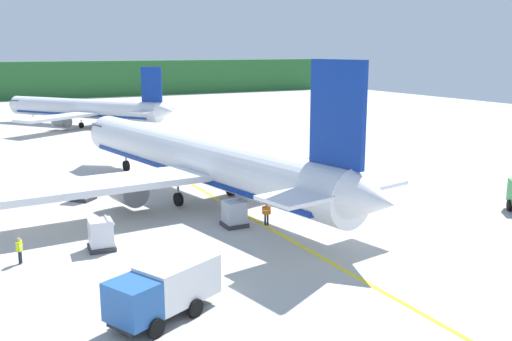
{
  "coord_description": "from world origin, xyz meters",
  "views": [
    {
      "loc": [
        5.93,
        -24.72,
        12.51
      ],
      "look_at": [
        25.49,
        12.77,
        3.52
      ],
      "focal_mm": 40.25,
      "sensor_mm": 36.0,
      "label": 1
    }
  ],
  "objects_px": {
    "crew_marshaller": "(19,248)",
    "crew_loader_right": "(299,193)",
    "airliner_foreground": "(199,160)",
    "airliner_mid_apron": "(86,109)",
    "cargo_container_near": "(234,214)",
    "crew_loader_left": "(266,213)",
    "cargo_container_far": "(83,190)",
    "service_truck_baggage": "(165,288)",
    "cargo_container_mid": "(101,235)"
  },
  "relations": [
    {
      "from": "service_truck_baggage",
      "to": "crew_loader_right",
      "type": "relative_size",
      "value": 3.76
    },
    {
      "from": "airliner_foreground",
      "to": "airliner_mid_apron",
      "type": "xyz_separation_m",
      "value": [
        1.13,
        52.26,
        -0.59
      ]
    },
    {
      "from": "cargo_container_near",
      "to": "service_truck_baggage",
      "type": "bearing_deg",
      "value": -128.39
    },
    {
      "from": "cargo_container_near",
      "to": "cargo_container_mid",
      "type": "xyz_separation_m",
      "value": [
        -9.57,
        -0.56,
        0.05
      ]
    },
    {
      "from": "service_truck_baggage",
      "to": "cargo_container_mid",
      "type": "relative_size",
      "value": 2.91
    },
    {
      "from": "crew_loader_right",
      "to": "cargo_container_near",
      "type": "bearing_deg",
      "value": -158.47
    },
    {
      "from": "airliner_foreground",
      "to": "cargo_container_near",
      "type": "xyz_separation_m",
      "value": [
        -0.72,
        -8.42,
        -2.45
      ]
    },
    {
      "from": "cargo_container_near",
      "to": "crew_loader_left",
      "type": "bearing_deg",
      "value": -22.47
    },
    {
      "from": "service_truck_baggage",
      "to": "cargo_container_far",
      "type": "height_order",
      "value": "service_truck_baggage"
    },
    {
      "from": "cargo_container_far",
      "to": "crew_loader_right",
      "type": "xyz_separation_m",
      "value": [
        15.47,
        -9.55,
        0.08
      ]
    },
    {
      "from": "airliner_foreground",
      "to": "cargo_container_mid",
      "type": "distance_m",
      "value": 13.87
    },
    {
      "from": "airliner_foreground",
      "to": "airliner_mid_apron",
      "type": "height_order",
      "value": "airliner_foreground"
    },
    {
      "from": "crew_loader_right",
      "to": "cargo_container_mid",
      "type": "bearing_deg",
      "value": -168.48
    },
    {
      "from": "crew_marshaller",
      "to": "crew_loader_left",
      "type": "xyz_separation_m",
      "value": [
        16.6,
        -0.1,
        -0.0
      ]
    },
    {
      "from": "airliner_foreground",
      "to": "airliner_mid_apron",
      "type": "bearing_deg",
      "value": 88.76
    },
    {
      "from": "cargo_container_far",
      "to": "crew_loader_left",
      "type": "height_order",
      "value": "cargo_container_far"
    },
    {
      "from": "airliner_mid_apron",
      "to": "cargo_container_mid",
      "type": "bearing_deg",
      "value": -100.57
    },
    {
      "from": "cargo_container_near",
      "to": "crew_marshaller",
      "type": "height_order",
      "value": "cargo_container_near"
    },
    {
      "from": "airliner_foreground",
      "to": "crew_marshaller",
      "type": "relative_size",
      "value": 25.58
    },
    {
      "from": "airliner_mid_apron",
      "to": "cargo_container_near",
      "type": "height_order",
      "value": "airliner_mid_apron"
    },
    {
      "from": "cargo_container_far",
      "to": "airliner_mid_apron",
      "type": "bearing_deg",
      "value": 78.25
    },
    {
      "from": "cargo_container_near",
      "to": "cargo_container_mid",
      "type": "bearing_deg",
      "value": -176.65
    },
    {
      "from": "cargo_container_mid",
      "to": "airliner_foreground",
      "type": "bearing_deg",
      "value": 41.11
    },
    {
      "from": "crew_loader_left",
      "to": "crew_loader_right",
      "type": "xyz_separation_m",
      "value": [
        5.13,
        3.77,
        -0.01
      ]
    },
    {
      "from": "crew_loader_right",
      "to": "crew_loader_left",
      "type": "bearing_deg",
      "value": -143.7
    },
    {
      "from": "cargo_container_far",
      "to": "service_truck_baggage",
      "type": "bearing_deg",
      "value": -92.07
    },
    {
      "from": "cargo_container_near",
      "to": "cargo_container_mid",
      "type": "relative_size",
      "value": 0.95
    },
    {
      "from": "crew_marshaller",
      "to": "service_truck_baggage",
      "type": "bearing_deg",
      "value": -63.08
    },
    {
      "from": "crew_loader_right",
      "to": "cargo_container_far",
      "type": "bearing_deg",
      "value": 148.31
    },
    {
      "from": "airliner_mid_apron",
      "to": "cargo_container_far",
      "type": "distance_m",
      "value": 49.32
    },
    {
      "from": "crew_marshaller",
      "to": "crew_loader_right",
      "type": "height_order",
      "value": "crew_marshaller"
    },
    {
      "from": "crew_loader_left",
      "to": "airliner_foreground",
      "type": "bearing_deg",
      "value": 98.77
    },
    {
      "from": "service_truck_baggage",
      "to": "cargo_container_mid",
      "type": "distance_m",
      "value": 10.88
    },
    {
      "from": "airliner_mid_apron",
      "to": "crew_loader_right",
      "type": "distance_m",
      "value": 58.09
    },
    {
      "from": "airliner_foreground",
      "to": "crew_loader_left",
      "type": "bearing_deg",
      "value": -81.23
    },
    {
      "from": "airliner_mid_apron",
      "to": "cargo_container_mid",
      "type": "xyz_separation_m",
      "value": [
        -11.43,
        -61.24,
        -1.81
      ]
    },
    {
      "from": "airliner_mid_apron",
      "to": "cargo_container_far",
      "type": "bearing_deg",
      "value": -101.75
    },
    {
      "from": "airliner_mid_apron",
      "to": "crew_loader_left",
      "type": "height_order",
      "value": "airliner_mid_apron"
    },
    {
      "from": "service_truck_baggage",
      "to": "crew_marshaller",
      "type": "distance_m",
      "value": 11.92
    },
    {
      "from": "airliner_mid_apron",
      "to": "cargo_container_near",
      "type": "bearing_deg",
      "value": -91.75
    },
    {
      "from": "crew_loader_left",
      "to": "cargo_container_near",
      "type": "bearing_deg",
      "value": 157.53
    },
    {
      "from": "cargo_container_near",
      "to": "crew_loader_right",
      "type": "distance_m",
      "value": 7.84
    },
    {
      "from": "service_truck_baggage",
      "to": "crew_loader_right",
      "type": "distance_m",
      "value": 21.71
    },
    {
      "from": "cargo_container_near",
      "to": "crew_loader_left",
      "type": "xyz_separation_m",
      "value": [
        2.16,
        -0.89,
        0.01
      ]
    },
    {
      "from": "cargo_container_mid",
      "to": "crew_marshaller",
      "type": "xyz_separation_m",
      "value": [
        -4.86,
        -0.24,
        -0.04
      ]
    },
    {
      "from": "crew_marshaller",
      "to": "crew_loader_right",
      "type": "bearing_deg",
      "value": 9.59
    },
    {
      "from": "airliner_foreground",
      "to": "service_truck_baggage",
      "type": "relative_size",
      "value": 6.85
    },
    {
      "from": "cargo_container_mid",
      "to": "crew_loader_left",
      "type": "distance_m",
      "value": 11.74
    },
    {
      "from": "airliner_mid_apron",
      "to": "cargo_container_far",
      "type": "height_order",
      "value": "airliner_mid_apron"
    },
    {
      "from": "airliner_foreground",
      "to": "cargo_container_near",
      "type": "distance_m",
      "value": 8.8
    }
  ]
}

